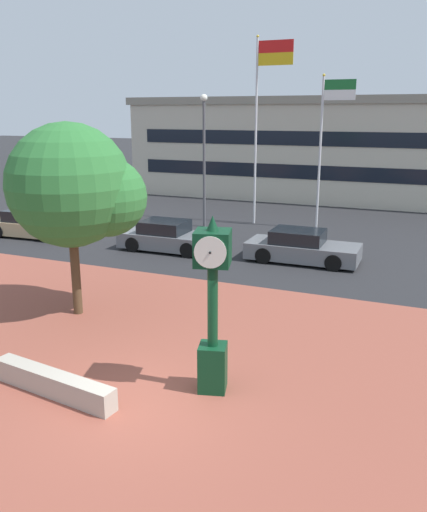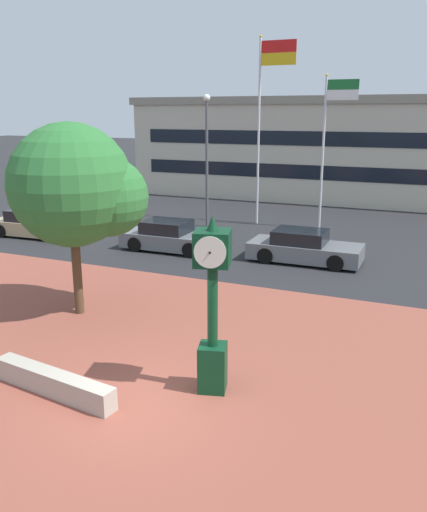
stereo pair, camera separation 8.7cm
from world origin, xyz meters
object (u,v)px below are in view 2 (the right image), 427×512
(car_street_near, at_px, (170,237))
(flagpole_secondary, at_px, (327,139))
(plaza_tree, at_px, (79,188))
(car_street_mid, at_px, (35,224))
(street_lamp_post, at_px, (207,148))
(civic_building, at_px, (337,145))
(street_clock, at_px, (213,305))
(flagpole_primary, at_px, (264,112))
(car_street_far, at_px, (304,248))

(car_street_near, height_order, flagpole_secondary, flagpole_secondary)
(plaza_tree, distance_m, car_street_near, 8.39)
(car_street_mid, bearing_deg, plaza_tree, 45.84)
(car_street_mid, xyz_separation_m, street_lamp_post, (6.71, 5.35, 3.50))
(car_street_near, height_order, car_street_mid, same)
(plaza_tree, xyz_separation_m, car_street_mid, (-8.52, 7.43, -3.16))
(plaza_tree, bearing_deg, flagpole_secondary, 75.20)
(car_street_near, distance_m, street_lamp_post, 6.22)
(civic_building, bearing_deg, street_lamp_post, -102.27)
(street_lamp_post, bearing_deg, plaza_tree, -81.92)
(street_clock, relative_size, car_street_near, 0.91)
(flagpole_secondary, bearing_deg, flagpole_primary, -180.00)
(street_clock, xyz_separation_m, street_lamp_post, (-7.10, 15.49, 2.13))
(car_street_mid, height_order, street_lamp_post, street_lamp_post)
(plaza_tree, relative_size, flagpole_primary, 0.59)
(street_clock, distance_m, car_street_mid, 17.19)
(street_clock, height_order, street_lamp_post, street_lamp_post)
(street_clock, xyz_separation_m, car_street_near, (-6.56, 10.38, -1.38))
(car_street_near, bearing_deg, flagpole_secondary, 142.88)
(car_street_near, distance_m, car_street_far, 5.81)
(flagpole_primary, relative_size, street_lamp_post, 1.43)
(flagpole_secondary, relative_size, civic_building, 0.28)
(flagpole_primary, height_order, street_lamp_post, flagpole_primary)
(flagpole_secondary, xyz_separation_m, civic_building, (-2.19, 14.17, -1.13))
(street_clock, relative_size, flagpole_secondary, 0.50)
(plaza_tree, xyz_separation_m, car_street_far, (4.52, 8.11, -3.16))
(street_clock, relative_size, flagpole_primary, 0.40)
(plaza_tree, xyz_separation_m, civic_building, (1.68, 28.81, -0.33))
(flagpole_primary, relative_size, civic_building, 0.35)
(street_clock, height_order, car_street_far, street_clock)
(car_street_near, height_order, car_street_far, same)
(car_street_mid, relative_size, flagpole_secondary, 0.59)
(car_street_mid, height_order, civic_building, civic_building)
(car_street_mid, bearing_deg, flagpole_secondary, 117.13)
(flagpole_secondary, bearing_deg, car_street_near, -126.37)
(civic_building, xyz_separation_m, street_lamp_post, (-3.49, -16.04, 0.66))
(car_street_far, relative_size, flagpole_primary, 0.47)
(plaza_tree, relative_size, car_street_far, 1.25)
(car_street_mid, height_order, flagpole_primary, flagpole_primary)
(flagpole_secondary, distance_m, street_lamp_post, 6.00)
(car_street_mid, xyz_separation_m, civic_building, (10.20, 21.38, 2.84))
(car_street_mid, xyz_separation_m, flagpole_primary, (9.07, 7.22, 5.24))
(flagpole_secondary, height_order, civic_building, flagpole_secondary)
(car_street_far, xyz_separation_m, street_lamp_post, (-6.34, 4.67, 3.50))
(plaza_tree, xyz_separation_m, street_lamp_post, (-1.81, 12.78, 0.34))
(street_clock, xyz_separation_m, flagpole_secondary, (-1.42, 17.36, 2.59))
(flagpole_secondary, bearing_deg, plaza_tree, -104.80)
(street_clock, height_order, car_street_near, street_clock)
(flagpole_secondary, xyz_separation_m, street_lamp_post, (-5.68, -1.87, -0.46))
(street_lamp_post, bearing_deg, car_street_mid, -141.45)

